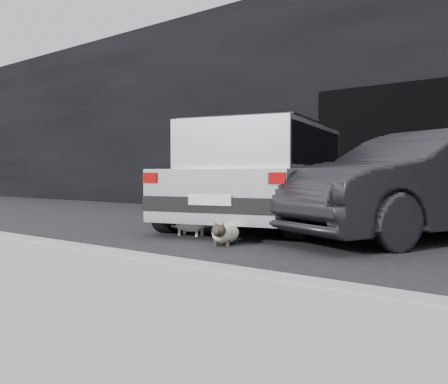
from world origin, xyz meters
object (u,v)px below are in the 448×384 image
Objects in this scene: silver_hatchback at (267,171)px; second_car at (427,184)px; cat_white at (193,223)px; cat_siamese at (225,233)px.

silver_hatchback reaches higher than second_car.
second_car is at bearing 116.22° from cat_white.
second_car is 3.16m from cat_white.
second_car is 2.78m from cat_siamese.
cat_siamese is 1.09× the size of cat_white.
silver_hatchback reaches higher than cat_siamese.
cat_siamese is (-1.70, -2.12, -0.58)m from second_car.
cat_white is at bearing -106.48° from silver_hatchback.
silver_hatchback reaches higher than cat_white.
cat_siamese is at bearing -105.56° from second_car.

